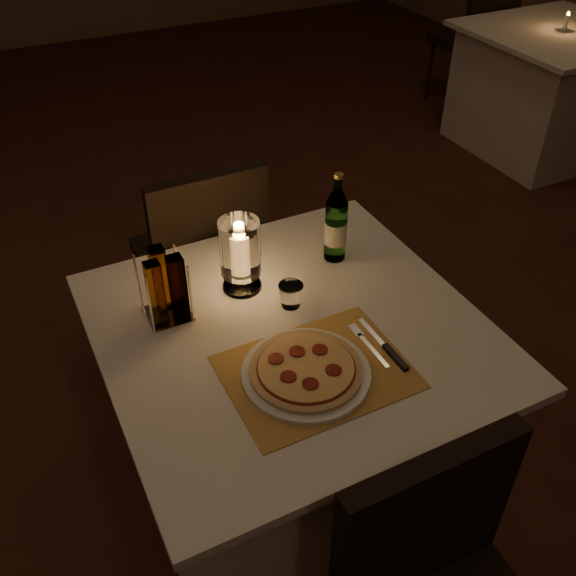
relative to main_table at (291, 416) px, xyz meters
name	(u,v)px	position (x,y,z in m)	size (l,w,h in m)	color
floor	(198,468)	(-0.25, 0.23, -0.38)	(8.00, 10.00, 0.02)	#4B2218
main_table	(291,416)	(0.00, 0.00, 0.00)	(1.00, 1.00, 0.74)	white
chair_far	(204,249)	(0.00, 0.71, 0.18)	(0.42, 0.42, 0.90)	black
placemat	(317,372)	(-0.02, -0.18, 0.37)	(0.45, 0.34, 0.00)	gold
plate	(306,373)	(-0.05, -0.18, 0.38)	(0.32, 0.32, 0.01)	white
pizza	(306,369)	(-0.05, -0.18, 0.39)	(0.28, 0.28, 0.02)	#D8B77F
fork	(366,342)	(0.14, -0.15, 0.37)	(0.02, 0.18, 0.00)	silver
knife	(390,352)	(0.18, -0.21, 0.37)	(0.02, 0.22, 0.01)	black
tumbler	(291,295)	(0.04, 0.08, 0.40)	(0.07, 0.07, 0.07)	white
water_bottle	(336,225)	(0.27, 0.23, 0.48)	(0.07, 0.07, 0.29)	#69B260
hurricane_candle	(240,250)	(-0.05, 0.22, 0.50)	(0.12, 0.12, 0.22)	white
cruet_caddy	(165,289)	(-0.28, 0.19, 0.46)	(0.12, 0.12, 0.21)	white
neighbor_table_right	(548,91)	(2.62, 1.63, 0.00)	(1.00, 1.00, 0.74)	white
neighbor_chair_rb	(479,31)	(2.62, 2.34, 0.18)	(0.42, 0.42, 0.90)	black
neighbor_candle_right	(566,22)	(2.62, 1.63, 0.41)	(0.03, 0.03, 0.11)	white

